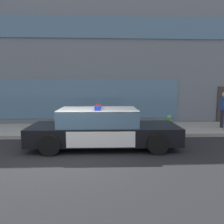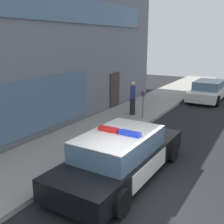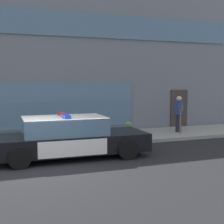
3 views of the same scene
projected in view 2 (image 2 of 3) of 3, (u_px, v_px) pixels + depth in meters
ground at (129, 206)px, 6.62m from camera, size 48.00×48.00×0.00m
sidewalk at (25, 169)px, 8.34m from camera, size 48.00×2.90×0.15m
police_cruiser at (121, 155)px, 7.89m from camera, size 5.21×2.16×1.49m
fire_hydrant at (118, 125)px, 11.26m from camera, size 0.34×0.39×0.73m
car_down_street at (209, 91)px, 18.01m from camera, size 4.70×2.08×1.29m
pedestrian_on_sidewalk at (133, 98)px, 13.91m from camera, size 0.47×0.40×1.71m
parking_meter at (143, 100)px, 13.23m from camera, size 0.12×0.18×1.34m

